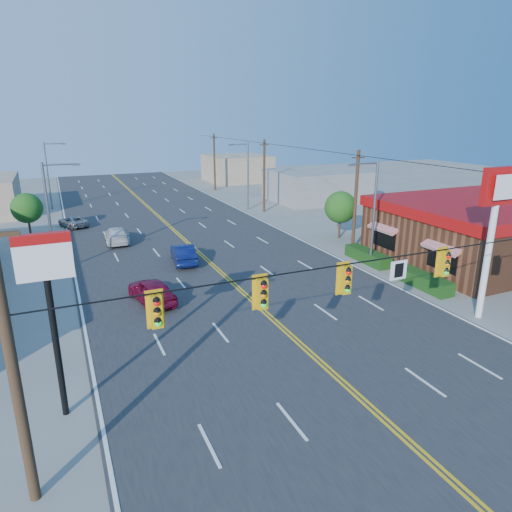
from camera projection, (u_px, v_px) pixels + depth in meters
name	position (u px, v px, depth m)	size (l,w,h in m)	color
ground	(362.00, 401.00, 18.42)	(160.00, 160.00, 0.00)	gray
road	(208.00, 262.00, 35.89)	(20.00, 120.00, 0.06)	#2D2D30
signal_span	(369.00, 289.00, 16.93)	(24.32, 0.34, 9.00)	#47301E
kfc	(480.00, 230.00, 35.87)	(16.30, 12.40, 4.70)	brown
kfc_pylon	(494.00, 213.00, 24.36)	(2.20, 0.36, 8.50)	white
pizza_hut_sign	(48.00, 289.00, 16.14)	(1.90, 0.30, 6.85)	black
streetlight_se	(372.00, 208.00, 33.48)	(2.55, 0.25, 8.00)	gray
streetlight_ne	(246.00, 172.00, 54.45)	(2.55, 0.25, 8.00)	gray
streetlight_sw	(52.00, 212.00, 32.15)	(2.55, 0.25, 8.00)	gray
streetlight_nw	(49.00, 172.00, 54.87)	(2.55, 0.25, 8.00)	gray
utility_pole_near	(355.00, 202.00, 37.61)	(0.28, 0.28, 8.40)	#47301E
utility_pole_mid	(264.00, 176.00, 53.34)	(0.28, 0.28, 8.40)	#47301E
utility_pole_far	(214.00, 162.00, 69.07)	(0.28, 0.28, 8.40)	#47301E
tree_kfc_rear	(340.00, 207.00, 41.98)	(2.94, 2.94, 4.41)	#47301E
tree_west	(27.00, 208.00, 42.30)	(2.80, 2.80, 4.20)	#47301E
bld_east_mid	(318.00, 185.00, 61.26)	(12.00, 10.00, 4.00)	gray
bld_east_far	(237.00, 168.00, 79.27)	(10.00, 10.00, 4.40)	tan
car_magenta	(152.00, 292.00, 27.84)	(1.78, 4.42, 1.50)	maroon
car_blue	(183.00, 254.00, 35.37)	(1.56, 4.47, 1.47)	#0D164C
car_white	(117.00, 236.00, 40.96)	(1.95, 4.80, 1.39)	silver
car_silver	(73.00, 222.00, 46.77)	(1.84, 3.99, 1.11)	#959599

